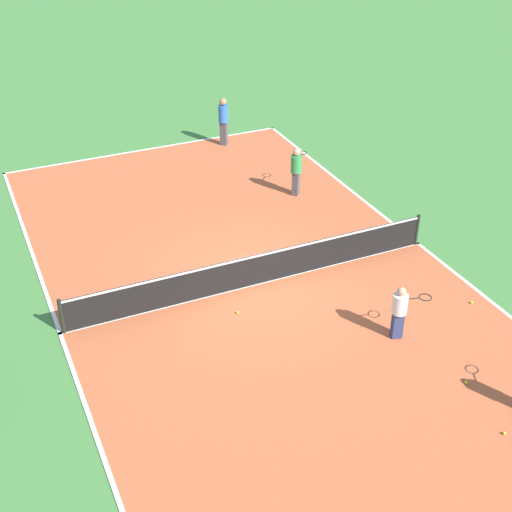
# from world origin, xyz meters

# --- Properties ---
(ground_plane) EXTENTS (80.00, 80.00, 0.00)m
(ground_plane) POSITION_xyz_m (0.00, 0.00, 0.00)
(ground_plane) COLOR #47843D
(court_surface) EXTENTS (10.48, 19.94, 0.02)m
(court_surface) POSITION_xyz_m (0.00, 0.00, 0.01)
(court_surface) COLOR #C66038
(court_surface) RESTS_ON ground_plane
(tennis_net) EXTENTS (10.28, 0.10, 0.96)m
(tennis_net) POSITION_xyz_m (0.00, 0.00, 0.51)
(tennis_net) COLOR black
(tennis_net) RESTS_ON court_surface
(player_near_white) EXTENTS (0.99, 0.57, 1.41)m
(player_near_white) POSITION_xyz_m (-2.15, 3.43, 0.82)
(player_near_white) COLOR navy
(player_near_white) RESTS_ON court_surface
(player_near_blue) EXTENTS (0.51, 0.51, 1.82)m
(player_near_blue) POSITION_xyz_m (-2.79, -9.15, 1.08)
(player_near_blue) COLOR #4C4C51
(player_near_blue) RESTS_ON court_surface
(player_far_green) EXTENTS (0.89, 0.90, 1.62)m
(player_far_green) POSITION_xyz_m (-3.37, -4.30, 0.95)
(player_far_green) COLOR #4C4C51
(player_far_green) RESTS_ON court_surface
(tennis_ball_midcourt) EXTENTS (0.07, 0.07, 0.07)m
(tennis_ball_midcourt) POSITION_xyz_m (-2.34, 7.02, 0.06)
(tennis_ball_midcourt) COLOR #CCE033
(tennis_ball_midcourt) RESTS_ON court_surface
(tennis_ball_right_alley) EXTENTS (0.07, 0.07, 0.07)m
(tennis_ball_right_alley) POSITION_xyz_m (0.97, 1.03, 0.06)
(tennis_ball_right_alley) COLOR #CCE033
(tennis_ball_right_alley) RESTS_ON court_surface
(tennis_ball_left_sideline) EXTENTS (0.07, 0.07, 0.07)m
(tennis_ball_left_sideline) POSITION_xyz_m (-4.67, 3.09, 0.06)
(tennis_ball_left_sideline) COLOR #CCE033
(tennis_ball_left_sideline) RESTS_ON court_surface
(tennis_ball_far_baseline) EXTENTS (0.07, 0.07, 0.07)m
(tennis_ball_far_baseline) POSITION_xyz_m (-2.60, 5.47, 0.06)
(tennis_ball_far_baseline) COLOR #CCE033
(tennis_ball_far_baseline) RESTS_ON court_surface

